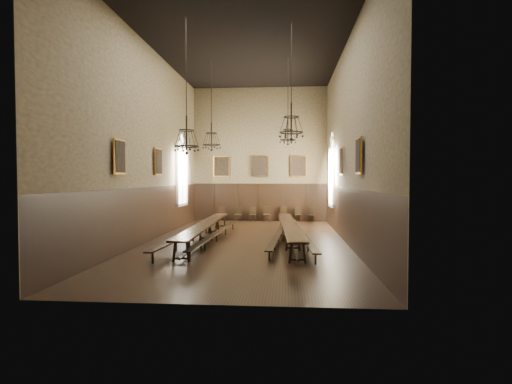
# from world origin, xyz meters

# --- Properties ---
(floor) EXTENTS (9.00, 18.00, 0.02)m
(floor) POSITION_xyz_m (0.00, 0.00, -0.01)
(floor) COLOR black
(floor) RESTS_ON ground
(ceiling) EXTENTS (9.00, 18.00, 0.02)m
(ceiling) POSITION_xyz_m (0.00, 0.00, 9.01)
(ceiling) COLOR black
(ceiling) RESTS_ON ground
(wall_back) EXTENTS (9.00, 0.02, 9.00)m
(wall_back) POSITION_xyz_m (0.00, 9.01, 4.50)
(wall_back) COLOR #8E7A57
(wall_back) RESTS_ON ground
(wall_front) EXTENTS (9.00, 0.02, 9.00)m
(wall_front) POSITION_xyz_m (0.00, -9.01, 4.50)
(wall_front) COLOR #8E7A57
(wall_front) RESTS_ON ground
(wall_left) EXTENTS (0.02, 18.00, 9.00)m
(wall_left) POSITION_xyz_m (-4.51, 0.00, 4.50)
(wall_left) COLOR #8E7A57
(wall_left) RESTS_ON ground
(wall_right) EXTENTS (0.02, 18.00, 9.00)m
(wall_right) POSITION_xyz_m (4.51, 0.00, 4.50)
(wall_right) COLOR #8E7A57
(wall_right) RESTS_ON ground
(wainscot_panelling) EXTENTS (9.00, 18.00, 2.50)m
(wainscot_panelling) POSITION_xyz_m (0.00, 0.00, 1.25)
(wainscot_panelling) COLOR black
(wainscot_panelling) RESTS_ON floor
(table_left) EXTENTS (0.96, 10.47, 0.82)m
(table_left) POSITION_xyz_m (-1.91, 0.24, 0.41)
(table_left) COLOR black
(table_left) RESTS_ON floor
(table_right) EXTENTS (1.25, 10.34, 0.80)m
(table_right) POSITION_xyz_m (1.96, 0.26, 0.40)
(table_right) COLOR black
(table_right) RESTS_ON floor
(bench_left_outer) EXTENTS (0.81, 10.72, 0.48)m
(bench_left_outer) POSITION_xyz_m (-2.47, 0.10, 0.31)
(bench_left_outer) COLOR black
(bench_left_outer) RESTS_ON floor
(bench_left_inner) EXTENTS (0.64, 9.47, 0.43)m
(bench_left_inner) POSITION_xyz_m (-1.36, -0.06, 0.27)
(bench_left_inner) COLOR black
(bench_left_inner) RESTS_ON floor
(bench_right_inner) EXTENTS (0.79, 9.21, 0.41)m
(bench_right_inner) POSITION_xyz_m (1.47, 0.23, 0.26)
(bench_right_inner) COLOR black
(bench_right_inner) RESTS_ON floor
(bench_right_outer) EXTENTS (0.90, 10.06, 0.45)m
(bench_right_outer) POSITION_xyz_m (2.53, 0.10, 0.29)
(bench_right_outer) COLOR black
(bench_right_outer) RESTS_ON floor
(chair_1) EXTENTS (0.49, 0.49, 0.97)m
(chair_1) POSITION_xyz_m (-2.52, 8.58, 0.29)
(chair_1) COLOR black
(chair_1) RESTS_ON floor
(chair_2) EXTENTS (0.46, 0.46, 0.95)m
(chair_2) POSITION_xyz_m (-1.45, 8.59, 0.29)
(chair_2) COLOR black
(chair_2) RESTS_ON floor
(chair_3) EXTENTS (0.48, 0.48, 0.96)m
(chair_3) POSITION_xyz_m (-0.43, 8.59, 0.29)
(chair_3) COLOR black
(chair_3) RESTS_ON floor
(chair_4) EXTENTS (0.45, 0.45, 1.01)m
(chair_4) POSITION_xyz_m (0.51, 8.50, 0.30)
(chair_4) COLOR black
(chair_4) RESTS_ON floor
(chair_5) EXTENTS (0.54, 0.54, 1.02)m
(chair_5) POSITION_xyz_m (1.57, 8.57, 0.31)
(chair_5) COLOR black
(chair_5) RESTS_ON floor
(chair_6) EXTENTS (0.49, 0.49, 0.99)m
(chair_6) POSITION_xyz_m (2.60, 8.59, 0.30)
(chair_6) COLOR black
(chair_6) RESTS_ON floor
(chair_7) EXTENTS (0.47, 0.47, 0.94)m
(chair_7) POSITION_xyz_m (3.46, 8.60, 0.28)
(chair_7) COLOR black
(chair_7) RESTS_ON floor
(chandelier_back_left) EXTENTS (0.95, 0.95, 4.53)m
(chandelier_back_left) POSITION_xyz_m (-2.10, 2.74, 4.91)
(chandelier_back_left) COLOR black
(chandelier_back_left) RESTS_ON ceiling
(chandelier_back_right) EXTENTS (0.81, 0.81, 4.30)m
(chandelier_back_right) POSITION_xyz_m (1.88, 2.49, 5.14)
(chandelier_back_right) COLOR black
(chandelier_back_right) RESTS_ON ceiling
(chandelier_front_left) EXTENTS (0.95, 0.95, 5.04)m
(chandelier_front_left) POSITION_xyz_m (-2.01, -2.83, 4.43)
(chandelier_front_left) COLOR black
(chandelier_front_left) RESTS_ON ceiling
(chandelier_front_right) EXTENTS (0.95, 0.95, 4.46)m
(chandelier_front_right) POSITION_xyz_m (2.00, -2.03, 4.98)
(chandelier_front_right) COLOR black
(chandelier_front_right) RESTS_ON ceiling
(portrait_back_0) EXTENTS (1.10, 0.12, 1.40)m
(portrait_back_0) POSITION_xyz_m (-2.60, 8.88, 3.70)
(portrait_back_0) COLOR orange
(portrait_back_0) RESTS_ON wall_back
(portrait_back_1) EXTENTS (1.10, 0.12, 1.40)m
(portrait_back_1) POSITION_xyz_m (0.00, 8.88, 3.70)
(portrait_back_1) COLOR orange
(portrait_back_1) RESTS_ON wall_back
(portrait_back_2) EXTENTS (1.10, 0.12, 1.40)m
(portrait_back_2) POSITION_xyz_m (2.60, 8.88, 3.70)
(portrait_back_2) COLOR orange
(portrait_back_2) RESTS_ON wall_back
(portrait_left_0) EXTENTS (0.12, 1.00, 1.30)m
(portrait_left_0) POSITION_xyz_m (-4.38, 1.00, 3.70)
(portrait_left_0) COLOR orange
(portrait_left_0) RESTS_ON wall_left
(portrait_left_1) EXTENTS (0.12, 1.00, 1.30)m
(portrait_left_1) POSITION_xyz_m (-4.38, -3.50, 3.70)
(portrait_left_1) COLOR orange
(portrait_left_1) RESTS_ON wall_left
(portrait_right_0) EXTENTS (0.12, 1.00, 1.30)m
(portrait_right_0) POSITION_xyz_m (4.38, 1.00, 3.70)
(portrait_right_0) COLOR orange
(portrait_right_0) RESTS_ON wall_right
(portrait_right_1) EXTENTS (0.12, 1.00, 1.30)m
(portrait_right_1) POSITION_xyz_m (4.38, -3.50, 3.70)
(portrait_right_1) COLOR orange
(portrait_right_1) RESTS_ON wall_right
(window_right) EXTENTS (0.20, 2.20, 4.60)m
(window_right) POSITION_xyz_m (4.43, 5.50, 3.40)
(window_right) COLOR white
(window_right) RESTS_ON wall_right
(window_left) EXTENTS (0.20, 2.20, 4.60)m
(window_left) POSITION_xyz_m (-4.43, 5.50, 3.40)
(window_left) COLOR white
(window_left) RESTS_ON wall_left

